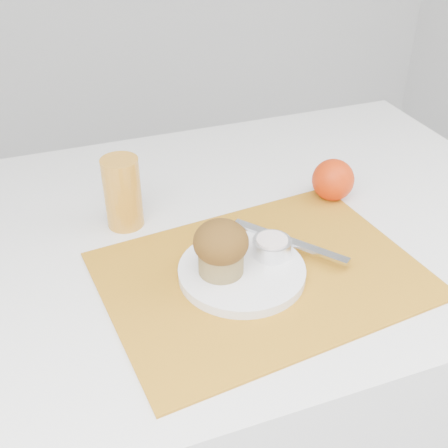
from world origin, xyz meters
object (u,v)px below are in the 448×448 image
object	(u,v)px
plate	(242,271)
juice_glass	(123,193)
orange	(333,180)
table	(223,369)
muffin	(221,247)

from	to	relation	value
plate	juice_glass	bearing A→B (deg)	123.30
juice_glass	orange	bearing A→B (deg)	-7.08
table	orange	world-z (taller)	orange
juice_glass	plate	bearing A→B (deg)	-56.70
muffin	orange	bearing A→B (deg)	29.42
orange	juice_glass	distance (m)	0.39
plate	juice_glass	size ratio (longest dim) A/B	1.54
table	muffin	bearing A→B (deg)	-111.04
table	plate	world-z (taller)	plate
table	plate	bearing A→B (deg)	-98.48
table	juice_glass	bearing A→B (deg)	158.09
juice_glass	muffin	xyz separation A→B (m)	(0.10, -0.21, 0.00)
juice_glass	table	bearing A→B (deg)	-21.91
table	juice_glass	world-z (taller)	juice_glass
table	juice_glass	size ratio (longest dim) A/B	9.34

